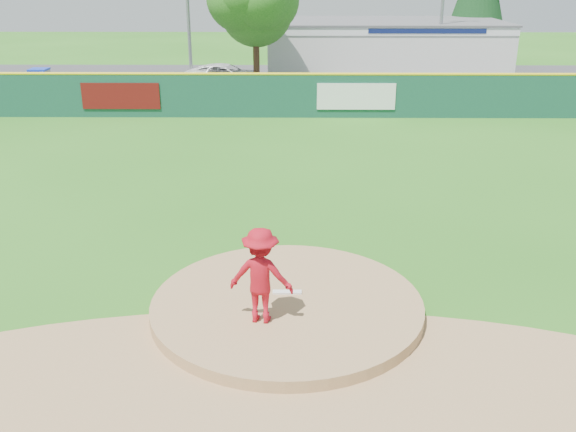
{
  "coord_description": "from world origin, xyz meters",
  "views": [
    {
      "loc": [
        0.14,
        -11.48,
        6.55
      ],
      "look_at": [
        0.0,
        2.0,
        1.3
      ],
      "focal_mm": 40.0,
      "sensor_mm": 36.0,
      "label": 1
    }
  ],
  "objects_px": {
    "pitcher": "(261,275)",
    "van": "(226,76)",
    "deciduous_tree": "(255,6)",
    "playground_slide": "(40,82)",
    "pool_building_grp": "(384,46)"
  },
  "relations": [
    {
      "from": "pitcher",
      "to": "van",
      "type": "distance_m",
      "value": 26.93
    },
    {
      "from": "deciduous_tree",
      "to": "playground_slide",
      "type": "bearing_deg",
      "value": -171.28
    },
    {
      "from": "playground_slide",
      "to": "deciduous_tree",
      "type": "xyz_separation_m",
      "value": [
        11.61,
        1.78,
        3.81
      ]
    },
    {
      "from": "pool_building_grp",
      "to": "deciduous_tree",
      "type": "height_order",
      "value": "deciduous_tree"
    },
    {
      "from": "pitcher",
      "to": "playground_slide",
      "type": "xyz_separation_m",
      "value": [
        -13.14,
        23.99,
        -0.45
      ]
    },
    {
      "from": "pool_building_grp",
      "to": "playground_slide",
      "type": "height_order",
      "value": "pool_building_grp"
    },
    {
      "from": "playground_slide",
      "to": "deciduous_tree",
      "type": "relative_size",
      "value": 0.36
    },
    {
      "from": "van",
      "to": "pool_building_grp",
      "type": "distance_m",
      "value": 11.6
    },
    {
      "from": "van",
      "to": "pool_building_grp",
      "type": "xyz_separation_m",
      "value": [
        9.85,
        6.05,
        0.98
      ]
    },
    {
      "from": "deciduous_tree",
      "to": "pitcher",
      "type": "bearing_deg",
      "value": -86.62
    },
    {
      "from": "van",
      "to": "playground_slide",
      "type": "distance_m",
      "value": 10.14
    },
    {
      "from": "van",
      "to": "deciduous_tree",
      "type": "height_order",
      "value": "deciduous_tree"
    },
    {
      "from": "playground_slide",
      "to": "van",
      "type": "bearing_deg",
      "value": 15.59
    },
    {
      "from": "pitcher",
      "to": "pool_building_grp",
      "type": "distance_m",
      "value": 33.4
    },
    {
      "from": "pitcher",
      "to": "pool_building_grp",
      "type": "relative_size",
      "value": 0.12
    }
  ]
}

